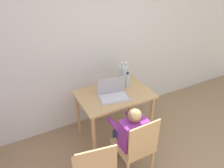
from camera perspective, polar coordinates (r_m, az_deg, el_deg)
wall_back at (r=3.24m, az=-0.81°, el=11.00°), size 6.40×0.05×2.50m
dining_table at (r=2.94m, az=0.63°, el=-4.48°), size 0.97×0.65×0.76m
chair_occupied at (r=2.57m, az=6.33°, el=-16.17°), size 0.41×0.41×0.88m
person_seated at (r=2.55m, az=4.81°, el=-12.35°), size 0.32×0.43×0.94m
laptop at (r=2.79m, az=0.22°, el=-2.23°), size 0.41×0.31×0.25m
flower_vase at (r=3.08m, az=3.00°, el=2.69°), size 0.12×0.12×0.34m
water_bottle at (r=2.98m, az=4.04°, el=1.04°), size 0.06×0.06×0.22m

